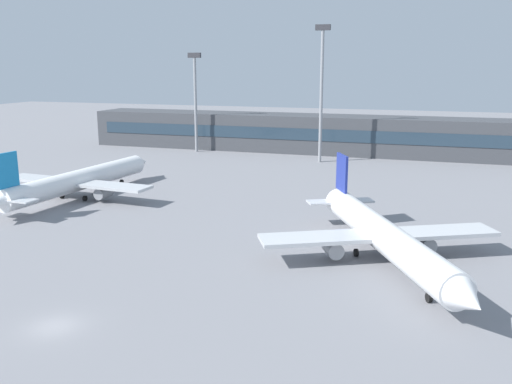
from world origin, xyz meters
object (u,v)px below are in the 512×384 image
Objects in this scene: airplane_near at (384,236)px; floodlight_tower_west at (322,85)px; airplane_mid at (81,180)px; floodlight_tower_east at (195,95)px.

floodlight_tower_west reaches higher than airplane_near.
airplane_mid is at bearing -123.43° from floodlight_tower_west.
floodlight_tower_west is (29.92, 45.31, 13.86)m from airplane_mid.
airplane_near is 1.48× the size of floodlight_tower_east.
floodlight_tower_east is (-2.26, 50.90, 11.05)m from airplane_mid.
floodlight_tower_west reaches higher than airplane_mid.
floodlight_tower_west is 32.78m from floodlight_tower_east.
floodlight_tower_west is (-19.67, 61.26, 13.83)m from airplane_near.
airplane_mid is 1.60× the size of floodlight_tower_east.
floodlight_tower_east reaches higher than airplane_near.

